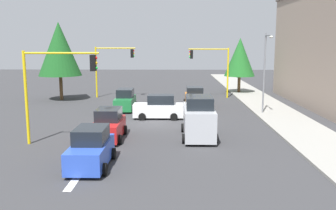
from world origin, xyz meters
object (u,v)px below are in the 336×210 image
object	(u,v)px
traffic_signal_near_right	(55,79)
car_white	(159,108)
traffic_signal_far_left	(212,63)
street_lamp_curbside	(266,65)
car_orange	(195,98)
car_red	(109,125)
traffic_signal_far_right	(112,62)
tree_roadside_far	(240,57)
car_green	(125,101)
car_blue	(91,149)
tree_opposite_side	(59,49)
delivery_van_silver	(199,118)

from	to	relation	value
traffic_signal_near_right	car_white	distance (m)	10.43
traffic_signal_far_left	street_lamp_curbside	world-z (taller)	street_lamp_curbside
car_orange	car_red	bearing A→B (deg)	-26.52
traffic_signal_near_right	traffic_signal_far_right	bearing A→B (deg)	-179.98
tree_roadside_far	car_green	world-z (taller)	tree_roadside_far
car_white	car_blue	bearing A→B (deg)	-13.40
street_lamp_curbside	tree_opposite_side	bearing A→B (deg)	-112.55
traffic_signal_far_right	car_blue	world-z (taller)	traffic_signal_far_right
tree_opposite_side	delivery_van_silver	xyz separation A→B (m)	(16.26, 14.07, -4.26)
car_orange	tree_roadside_far	bearing A→B (deg)	149.34
car_white	car_red	distance (m)	7.32
car_red	car_green	world-z (taller)	same
car_blue	traffic_signal_far_left	bearing A→B (deg)	160.84
tree_roadside_far	car_red	distance (m)	26.05
traffic_signal_far_left	car_green	bearing A→B (deg)	-47.06
delivery_van_silver	car_red	size ratio (longest dim) A/B	1.17
traffic_signal_far_right	delivery_van_silver	distance (m)	20.45
traffic_signal_near_right	traffic_signal_far_left	size ratio (longest dim) A/B	1.01
traffic_signal_far_right	tree_opposite_side	size ratio (longest dim) A/B	0.68
car_orange	car_blue	bearing A→B (deg)	-18.88
traffic_signal_far_right	car_orange	distance (m)	11.52
delivery_van_silver	car_green	distance (m)	11.81
traffic_signal_near_right	car_green	xyz separation A→B (m)	(-11.80, 2.59, -3.14)
traffic_signal_far_left	car_white	xyz separation A→B (m)	(12.00, -5.49, -3.11)
street_lamp_curbside	car_blue	bearing A→B (deg)	-40.87
traffic_signal_far_left	delivery_van_silver	bearing A→B (deg)	-8.17
car_green	car_blue	bearing A→B (deg)	1.53
traffic_signal_near_right	delivery_van_silver	xyz separation A→B (m)	(-1.74, 8.77, -2.76)
car_orange	traffic_signal_far_left	bearing A→B (deg)	160.04
car_blue	car_green	world-z (taller)	same
traffic_signal_far_right	car_white	size ratio (longest dim) A/B	1.40
delivery_van_silver	street_lamp_curbside	bearing A→B (deg)	142.08
tree_opposite_side	car_orange	xyz separation A→B (m)	(4.25, 14.42, -4.65)
traffic_signal_near_right	tree_roadside_far	distance (m)	28.41
car_red	car_green	size ratio (longest dim) A/B	1.02
car_blue	car_orange	bearing A→B (deg)	161.12
street_lamp_curbside	car_white	bearing A→B (deg)	-79.85
tree_roadside_far	delivery_van_silver	size ratio (longest dim) A/B	1.42
tree_roadside_far	car_blue	xyz separation A→B (m)	(28.13, -12.19, -3.58)
traffic_signal_far_left	car_blue	size ratio (longest dim) A/B	1.39
street_lamp_curbside	traffic_signal_far_right	bearing A→B (deg)	-124.87
traffic_signal_far_right	tree_opposite_side	world-z (taller)	tree_opposite_side
traffic_signal_far_right	car_green	size ratio (longest dim) A/B	1.44
car_white	traffic_signal_far_right	bearing A→B (deg)	-153.78
traffic_signal_near_right	car_red	distance (m)	4.48
traffic_signal_far_left	car_orange	size ratio (longest dim) A/B	1.51
tree_roadside_far	car_green	xyz separation A→B (m)	(12.20, -12.61, -3.58)
car_white	car_blue	distance (m)	12.47
car_red	tree_opposite_side	bearing A→B (deg)	-153.78
tree_opposite_side	car_blue	world-z (taller)	tree_opposite_side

